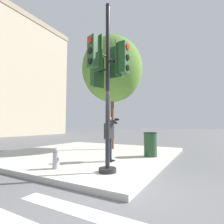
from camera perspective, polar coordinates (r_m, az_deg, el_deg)
name	(u,v)px	position (r m, az deg, el deg)	size (l,w,h in m)	color
ground_plane	(117,190)	(4.42, 1.73, -24.10)	(160.00, 160.00, 0.00)	#5B5B5E
sidewalk_corner	(87,154)	(9.11, -8.11, -13.28)	(8.00, 8.00, 0.15)	#BCB7AD
traffic_signal_pole	(108,73)	(5.38, -1.48, 12.53)	(1.35, 1.36, 5.10)	black
person_photographer	(109,134)	(6.64, -0.84, -7.31)	(0.50, 0.53, 1.67)	black
street_tree	(112,70)	(10.63, 0.08, 13.69)	(3.52, 3.52, 6.58)	brown
fire_hydrant	(56,158)	(5.89, -17.76, -14.11)	(0.21, 0.27, 0.66)	#99999E
trash_bin	(150,144)	(7.89, 12.42, -10.24)	(0.58, 0.58, 1.04)	#234728
building_right	(1,77)	(32.47, -32.42, 9.72)	(17.60, 10.60, 18.03)	tan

